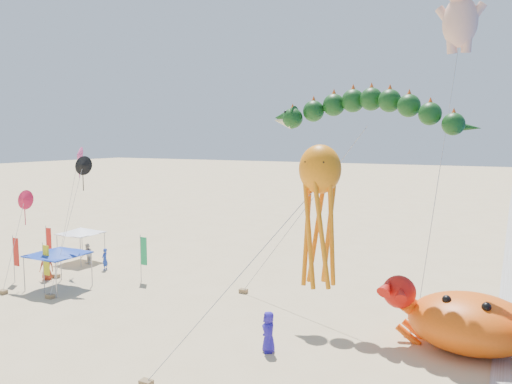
% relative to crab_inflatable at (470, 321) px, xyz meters
% --- Properties ---
extents(ground, '(320.00, 320.00, 0.00)m').
position_rel_crab_inflatable_xyz_m(ground, '(-10.02, 0.08, -1.44)').
color(ground, '#D1B784').
rests_on(ground, ground).
extents(crab_inflatable, '(7.44, 5.36, 3.26)m').
position_rel_crab_inflatable_xyz_m(crab_inflatable, '(0.00, 0.00, 0.00)').
color(crab_inflatable, '#FF5B0D').
rests_on(crab_inflatable, ground).
extents(dragon_kite, '(13.11, 2.52, 11.94)m').
position_rel_crab_inflatable_xyz_m(dragon_kite, '(-5.65, 2.10, 9.33)').
color(dragon_kite, '#103A12').
rests_on(dragon_kite, ground).
extents(cherub_kite, '(2.34, 5.67, 19.33)m').
position_rel_crab_inflatable_xyz_m(cherub_kite, '(-1.95, 9.41, 15.72)').
color(cherub_kite, '#FEB79B').
rests_on(cherub_kite, ground).
extents(octopus_kite, '(7.02, 3.86, 9.44)m').
position_rel_crab_inflatable_xyz_m(octopus_kite, '(-4.98, -6.36, 5.73)').
color(octopus_kite, orange).
rests_on(octopus_kite, ground).
extents(canopy_blue, '(3.43, 3.43, 2.71)m').
position_rel_crab_inflatable_xyz_m(canopy_blue, '(-24.31, -1.88, 1.00)').
color(canopy_blue, gray).
rests_on(canopy_blue, ground).
extents(canopy_white, '(3.01, 3.01, 2.71)m').
position_rel_crab_inflatable_xyz_m(canopy_white, '(-28.47, 3.92, 1.00)').
color(canopy_white, gray).
rests_on(canopy_white, ground).
extents(feather_flags, '(9.07, 4.84, 3.20)m').
position_rel_crab_inflatable_xyz_m(feather_flags, '(-25.35, -0.54, 0.58)').
color(feather_flags, gray).
rests_on(feather_flags, ground).
extents(beachgoers, '(20.21, 9.99, 1.88)m').
position_rel_crab_inflatable_xyz_m(beachgoers, '(-22.37, -1.87, -0.57)').
color(beachgoers, '#291DAD').
rests_on(beachgoers, ground).
extents(small_kites, '(4.70, 8.39, 9.06)m').
position_rel_crab_inflatable_xyz_m(small_kites, '(-26.14, 0.10, 5.11)').
color(small_kites, red).
rests_on(small_kites, ground).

